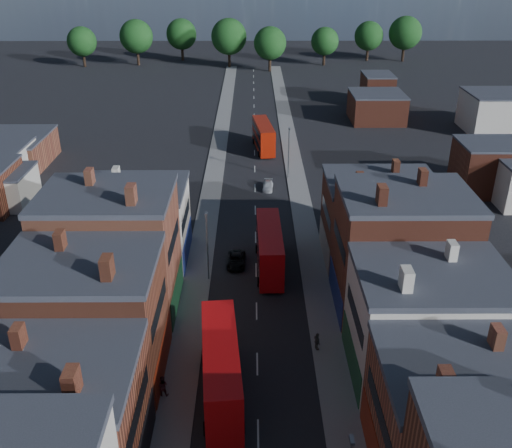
{
  "coord_description": "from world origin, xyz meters",
  "views": [
    {
      "loc": [
        -0.36,
        -23.36,
        33.17
      ],
      "look_at": [
        0.0,
        32.96,
        5.34
      ],
      "focal_mm": 40.0,
      "sensor_mm": 36.0,
      "label": 1
    }
  ],
  "objects_px": {
    "bus_1": "(269,248)",
    "car_3": "(268,186)",
    "bus_2": "(263,136)",
    "car_2": "(236,260)",
    "ped_3": "(317,341)",
    "bus_0": "(221,369)",
    "ped_1": "(162,386)"
  },
  "relations": [
    {
      "from": "bus_0",
      "to": "bus_1",
      "type": "xyz_separation_m",
      "value": [
        4.41,
        20.32,
        -0.18
      ]
    },
    {
      "from": "bus_0",
      "to": "bus_2",
      "type": "bearing_deg",
      "value": 80.62
    },
    {
      "from": "bus_0",
      "to": "bus_1",
      "type": "height_order",
      "value": "bus_0"
    },
    {
      "from": "bus_1",
      "to": "ped_3",
      "type": "bearing_deg",
      "value": -76.18
    },
    {
      "from": "bus_0",
      "to": "bus_2",
      "type": "height_order",
      "value": "bus_0"
    },
    {
      "from": "car_3",
      "to": "ped_3",
      "type": "distance_m",
      "value": 37.82
    },
    {
      "from": "bus_2",
      "to": "ped_3",
      "type": "distance_m",
      "value": 56.0
    },
    {
      "from": "bus_2",
      "to": "car_2",
      "type": "relative_size",
      "value": 2.63
    },
    {
      "from": "car_3",
      "to": "bus_1",
      "type": "bearing_deg",
      "value": -87.04
    },
    {
      "from": "bus_2",
      "to": "ped_1",
      "type": "bearing_deg",
      "value": -105.83
    },
    {
      "from": "ped_1",
      "to": "ped_3",
      "type": "xyz_separation_m",
      "value": [
        13.1,
        5.71,
        -0.05
      ]
    },
    {
      "from": "car_2",
      "to": "car_3",
      "type": "xyz_separation_m",
      "value": [
        4.19,
        22.28,
        -0.07
      ]
    },
    {
      "from": "car_2",
      "to": "ped_1",
      "type": "relative_size",
      "value": 2.34
    },
    {
      "from": "bus_1",
      "to": "car_3",
      "type": "relative_size",
      "value": 3.11
    },
    {
      "from": "bus_0",
      "to": "ped_3",
      "type": "height_order",
      "value": "bus_0"
    },
    {
      "from": "car_3",
      "to": "ped_3",
      "type": "relative_size",
      "value": 2.1
    },
    {
      "from": "ped_3",
      "to": "car_3",
      "type": "bearing_deg",
      "value": -15.24
    },
    {
      "from": "bus_0",
      "to": "ped_1",
      "type": "height_order",
      "value": "bus_0"
    },
    {
      "from": "bus_2",
      "to": "ped_3",
      "type": "xyz_separation_m",
      "value": [
        3.82,
        -55.85,
        -1.61
      ]
    },
    {
      "from": "bus_1",
      "to": "bus_2",
      "type": "height_order",
      "value": "bus_1"
    },
    {
      "from": "bus_2",
      "to": "car_3",
      "type": "xyz_separation_m",
      "value": [
        0.34,
        -18.18,
        -2.08
      ]
    },
    {
      "from": "bus_0",
      "to": "car_2",
      "type": "bearing_deg",
      "value": 83.05
    },
    {
      "from": "car_2",
      "to": "bus_1",
      "type": "bearing_deg",
      "value": -10.95
    },
    {
      "from": "bus_2",
      "to": "ped_1",
      "type": "relative_size",
      "value": 6.16
    },
    {
      "from": "bus_1",
      "to": "ped_3",
      "type": "distance_m",
      "value": 15.14
    },
    {
      "from": "car_3",
      "to": "ped_1",
      "type": "distance_m",
      "value": 44.43
    },
    {
      "from": "bus_0",
      "to": "bus_2",
      "type": "xyz_separation_m",
      "value": [
        4.49,
        61.63,
        -0.23
      ]
    },
    {
      "from": "bus_1",
      "to": "car_2",
      "type": "distance_m",
      "value": 4.37
    },
    {
      "from": "bus_1",
      "to": "car_2",
      "type": "xyz_separation_m",
      "value": [
        -3.76,
        0.85,
        -2.06
      ]
    },
    {
      "from": "bus_0",
      "to": "bus_1",
      "type": "bearing_deg",
      "value": 72.55
    },
    {
      "from": "bus_0",
      "to": "car_2",
      "type": "xyz_separation_m",
      "value": [
        0.64,
        21.17,
        -2.24
      ]
    },
    {
      "from": "bus_1",
      "to": "car_2",
      "type": "bearing_deg",
      "value": 166.11
    }
  ]
}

